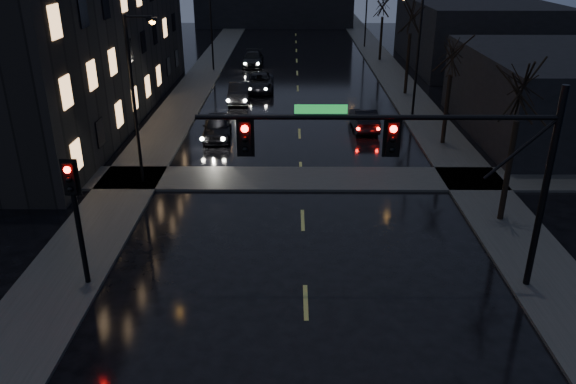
{
  "coord_description": "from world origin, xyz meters",
  "views": [
    {
      "loc": [
        -0.47,
        -7.42,
        10.78
      ],
      "look_at": [
        -0.6,
        9.73,
        3.2
      ],
      "focal_mm": 35.0,
      "sensor_mm": 36.0,
      "label": 1
    }
  ],
  "objects_px": {
    "oncoming_car_a": "(217,126)",
    "oncoming_car_b": "(239,92)",
    "oncoming_car_d": "(253,59)",
    "lead_car": "(364,119)",
    "oncoming_car_c": "(259,82)"
  },
  "relations": [
    {
      "from": "oncoming_car_a",
      "to": "oncoming_car_b",
      "type": "xyz_separation_m",
      "value": [
        0.59,
        8.58,
        -0.01
      ]
    },
    {
      "from": "oncoming_car_d",
      "to": "lead_car",
      "type": "relative_size",
      "value": 1.15
    },
    {
      "from": "oncoming_car_a",
      "to": "oncoming_car_b",
      "type": "height_order",
      "value": "oncoming_car_a"
    },
    {
      "from": "oncoming_car_a",
      "to": "oncoming_car_d",
      "type": "xyz_separation_m",
      "value": [
        0.74,
        22.11,
        -0.03
      ]
    },
    {
      "from": "lead_car",
      "to": "oncoming_car_c",
      "type": "bearing_deg",
      "value": -57.3
    },
    {
      "from": "oncoming_car_b",
      "to": "lead_car",
      "type": "xyz_separation_m",
      "value": [
        8.5,
        -6.76,
        -0.03
      ]
    },
    {
      "from": "oncoming_car_c",
      "to": "lead_car",
      "type": "distance_m",
      "value": 12.47
    },
    {
      "from": "oncoming_car_a",
      "to": "lead_car",
      "type": "xyz_separation_m",
      "value": [
        9.09,
        1.82,
        -0.04
      ]
    },
    {
      "from": "oncoming_car_b",
      "to": "oncoming_car_c",
      "type": "bearing_deg",
      "value": 68.38
    },
    {
      "from": "lead_car",
      "to": "oncoming_car_b",
      "type": "bearing_deg",
      "value": -40.97
    },
    {
      "from": "oncoming_car_a",
      "to": "oncoming_car_c",
      "type": "xyz_separation_m",
      "value": [
        1.9,
        12.01,
        -0.02
      ]
    },
    {
      "from": "oncoming_car_b",
      "to": "oncoming_car_c",
      "type": "xyz_separation_m",
      "value": [
        1.31,
        3.44,
        -0.01
      ]
    },
    {
      "from": "oncoming_car_b",
      "to": "oncoming_car_a",
      "type": "bearing_deg",
      "value": -94.63
    },
    {
      "from": "oncoming_car_a",
      "to": "oncoming_car_d",
      "type": "bearing_deg",
      "value": 83.64
    },
    {
      "from": "oncoming_car_a",
      "to": "oncoming_car_c",
      "type": "bearing_deg",
      "value": 76.55
    }
  ]
}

